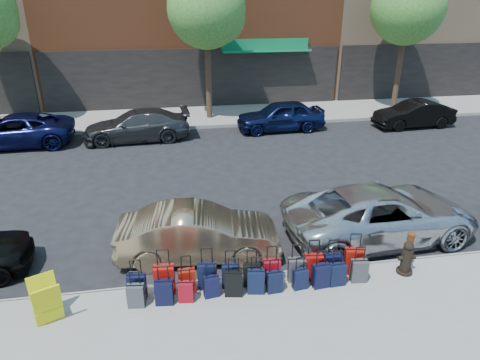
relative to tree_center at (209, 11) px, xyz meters
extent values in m
plane|color=black|center=(-0.64, -9.50, -5.41)|extent=(120.00, 120.00, 0.00)
cube|color=gray|center=(-0.64, -16.00, -5.34)|extent=(60.00, 4.00, 0.15)
cube|color=gray|center=(-0.64, 0.50, -5.34)|extent=(60.00, 4.00, 0.15)
cube|color=gray|center=(-0.64, -13.98, -5.34)|extent=(60.00, 0.08, 0.15)
cube|color=gray|center=(-0.64, -1.52, -5.34)|extent=(60.00, 0.08, 0.15)
cube|color=black|center=(-0.64, 2.45, -3.71)|extent=(16.66, 0.15, 3.40)
cube|color=#0B673C|center=(3.36, 2.10, -2.21)|extent=(5.00, 0.91, 0.27)
cube|color=#0B673C|center=(3.36, 2.40, -1.86)|extent=(5.00, 0.10, 0.60)
cube|color=black|center=(15.36, 2.45, -3.71)|extent=(14.70, 0.15, 3.40)
cylinder|color=black|center=(-0.14, 0.00, -2.86)|extent=(0.30, 0.30, 4.80)
sphere|color=#316B23|center=(-0.14, 0.00, 0.11)|extent=(3.80, 3.80, 3.80)
sphere|color=#316B23|center=(0.46, 0.00, -0.27)|extent=(2.58, 2.58, 2.58)
cylinder|color=black|center=(10.36, 0.00, -2.86)|extent=(0.30, 0.30, 4.80)
sphere|color=#316B23|center=(10.36, 0.00, 0.11)|extent=(3.80, 3.80, 3.80)
sphere|color=#316B23|center=(10.96, 0.00, -0.27)|extent=(2.58, 2.58, 2.58)
cube|color=black|center=(-3.17, -14.35, -4.97)|extent=(0.41, 0.25, 0.58)
cylinder|color=black|center=(-3.17, -14.35, -4.34)|extent=(0.22, 0.05, 0.03)
cube|color=#9A0E09|center=(-2.58, -14.26, -4.93)|extent=(0.46, 0.27, 0.67)
cylinder|color=black|center=(-2.58, -14.26, -4.20)|extent=(0.25, 0.05, 0.03)
cube|color=maroon|center=(-2.08, -14.31, -4.99)|extent=(0.38, 0.22, 0.55)
cylinder|color=black|center=(-2.08, -14.31, -4.39)|extent=(0.21, 0.04, 0.03)
cube|color=black|center=(-1.63, -14.27, -4.94)|extent=(0.45, 0.29, 0.64)
cylinder|color=black|center=(-1.63, -14.27, -4.26)|extent=(0.24, 0.06, 0.03)
cube|color=black|center=(-1.11, -14.30, -4.98)|extent=(0.40, 0.25, 0.57)
cylinder|color=black|center=(-1.11, -14.30, -4.35)|extent=(0.22, 0.06, 0.03)
cube|color=black|center=(-0.63, -14.34, -4.98)|extent=(0.39, 0.25, 0.55)
cylinder|color=black|center=(-0.63, -14.34, -4.38)|extent=(0.21, 0.06, 0.03)
cube|color=maroon|center=(-0.15, -14.29, -4.98)|extent=(0.39, 0.23, 0.57)
cylinder|color=black|center=(-0.15, -14.29, -4.35)|extent=(0.22, 0.04, 0.03)
cube|color=#3A3A3F|center=(0.42, -14.35, -4.97)|extent=(0.41, 0.26, 0.58)
cylinder|color=black|center=(0.42, -14.35, -4.34)|extent=(0.22, 0.06, 0.03)
cube|color=maroon|center=(0.83, -14.33, -4.95)|extent=(0.44, 0.27, 0.63)
cylinder|color=black|center=(0.83, -14.33, -4.27)|extent=(0.24, 0.06, 0.03)
cube|color=black|center=(1.29, -14.33, -4.96)|extent=(0.40, 0.23, 0.60)
cylinder|color=black|center=(1.29, -14.33, -4.31)|extent=(0.22, 0.04, 0.03)
cube|color=maroon|center=(1.84, -14.29, -4.94)|extent=(0.47, 0.32, 0.65)
cylinder|color=black|center=(1.84, -14.29, -4.23)|extent=(0.24, 0.08, 0.03)
cube|color=#3A3B40|center=(-3.18, -14.63, -5.00)|extent=(0.38, 0.25, 0.52)
cylinder|color=black|center=(-3.18, -14.63, -4.43)|extent=(0.20, 0.06, 0.03)
cube|color=black|center=(-2.59, -14.65, -4.98)|extent=(0.40, 0.26, 0.56)
cylinder|color=black|center=(-2.59, -14.65, -4.37)|extent=(0.22, 0.06, 0.03)
cube|color=maroon|center=(-2.13, -14.65, -5.02)|extent=(0.35, 0.23, 0.48)
cylinder|color=black|center=(-2.13, -14.65, -4.50)|extent=(0.18, 0.06, 0.03)
cube|color=black|center=(-1.57, -14.57, -5.02)|extent=(0.36, 0.24, 0.49)
cylinder|color=black|center=(-1.57, -14.57, -4.48)|extent=(0.19, 0.06, 0.03)
cube|color=black|center=(-1.09, -14.61, -4.98)|extent=(0.42, 0.29, 0.57)
cylinder|color=black|center=(-1.09, -14.61, -4.36)|extent=(0.22, 0.07, 0.03)
cube|color=black|center=(-0.58, -14.60, -4.99)|extent=(0.41, 0.28, 0.55)
cylinder|color=black|center=(-0.58, -14.60, -4.39)|extent=(0.21, 0.07, 0.03)
cube|color=black|center=(-0.18, -14.65, -5.01)|extent=(0.35, 0.22, 0.50)
cylinder|color=black|center=(-0.18, -14.65, -4.47)|extent=(0.19, 0.04, 0.03)
cube|color=black|center=(0.43, -14.63, -5.02)|extent=(0.35, 0.23, 0.49)
cylinder|color=black|center=(0.43, -14.63, -4.49)|extent=(0.19, 0.06, 0.03)
cube|color=black|center=(0.91, -14.65, -4.98)|extent=(0.41, 0.26, 0.57)
cylinder|color=black|center=(0.91, -14.65, -4.36)|extent=(0.22, 0.06, 0.03)
cube|color=black|center=(1.29, -14.64, -4.99)|extent=(0.37, 0.23, 0.54)
cylinder|color=black|center=(1.29, -14.64, -4.41)|extent=(0.21, 0.04, 0.03)
cube|color=#37373B|center=(1.84, -14.60, -4.99)|extent=(0.39, 0.25, 0.55)
cylinder|color=black|center=(1.84, -14.60, -4.39)|extent=(0.21, 0.05, 0.03)
cylinder|color=black|center=(3.07, -14.48, -5.23)|extent=(0.38, 0.38, 0.06)
cylinder|color=black|center=(3.07, -14.48, -4.90)|extent=(0.25, 0.25, 0.59)
sphere|color=black|center=(3.07, -14.48, -4.53)|extent=(0.23, 0.23, 0.23)
cylinder|color=black|center=(3.07, -14.48, -4.84)|extent=(0.42, 0.11, 0.11)
cylinder|color=#38190C|center=(3.14, -14.39, -4.77)|extent=(0.17, 0.17, 0.99)
cylinder|color=#38190C|center=(3.14, -14.39, -4.27)|extent=(0.19, 0.19, 0.04)
cube|color=#D9D70C|center=(-4.84, -14.94, -4.78)|extent=(0.58, 0.44, 0.95)
cube|color=#D9D70C|center=(-4.98, -14.62, -4.78)|extent=(0.58, 0.44, 0.95)
cube|color=#D9D70C|center=(-4.91, -14.78, -4.92)|extent=(0.63, 0.54, 0.02)
imported|color=tan|center=(-1.71, -12.75, -4.74)|extent=(4.19, 1.73, 1.35)
imported|color=silver|center=(3.29, -12.63, -4.68)|extent=(5.46, 2.82, 1.47)
imported|color=#0D103B|center=(-9.05, -2.76, -4.71)|extent=(5.11, 2.49, 1.40)
imported|color=#363638|center=(-3.76, -2.83, -4.72)|extent=(4.87, 2.18, 1.39)
imported|color=#0D153A|center=(3.10, -2.42, -4.69)|extent=(4.34, 1.91, 1.45)
imported|color=black|center=(9.84, -2.98, -4.76)|extent=(4.04, 1.61, 1.31)
camera|label=1|loc=(-2.21, -22.17, 0.91)|focal=32.00mm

